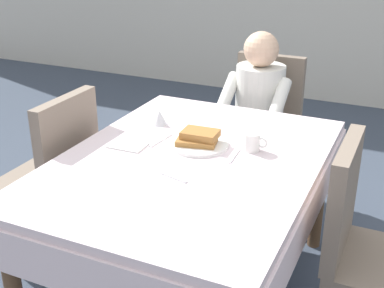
# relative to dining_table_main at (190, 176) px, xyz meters

# --- Properties ---
(dining_table_main) EXTENTS (1.12, 1.52, 0.74)m
(dining_table_main) POSITION_rel_dining_table_main_xyz_m (0.00, 0.00, 0.00)
(dining_table_main) COLOR silver
(dining_table_main) RESTS_ON ground
(chair_diner) EXTENTS (0.44, 0.45, 0.93)m
(chair_diner) POSITION_rel_dining_table_main_xyz_m (-0.01, 1.17, -0.12)
(chair_diner) COLOR #7A6B5B
(chair_diner) RESTS_ON ground
(diner_person) EXTENTS (0.40, 0.43, 1.12)m
(diner_person) POSITION_rel_dining_table_main_xyz_m (-0.01, 1.01, 0.02)
(diner_person) COLOR silver
(diner_person) RESTS_ON ground
(chair_right_side) EXTENTS (0.45, 0.44, 0.93)m
(chair_right_side) POSITION_rel_dining_table_main_xyz_m (0.77, 0.00, -0.12)
(chair_right_side) COLOR #7A6B5B
(chair_right_side) RESTS_ON ground
(chair_left_side) EXTENTS (0.45, 0.44, 0.93)m
(chair_left_side) POSITION_rel_dining_table_main_xyz_m (-0.77, 0.00, -0.12)
(chair_left_side) COLOR #7A6B5B
(chair_left_side) RESTS_ON ground
(plate_breakfast) EXTENTS (0.28, 0.28, 0.02)m
(plate_breakfast) POSITION_rel_dining_table_main_xyz_m (-0.02, 0.14, 0.10)
(plate_breakfast) COLOR white
(plate_breakfast) RESTS_ON dining_table_main
(breakfast_stack) EXTENTS (0.20, 0.16, 0.06)m
(breakfast_stack) POSITION_rel_dining_table_main_xyz_m (-0.02, 0.14, 0.13)
(breakfast_stack) COLOR #A36B33
(breakfast_stack) RESTS_ON plate_breakfast
(cup_coffee) EXTENTS (0.11, 0.08, 0.08)m
(cup_coffee) POSITION_rel_dining_table_main_xyz_m (0.22, 0.19, 0.13)
(cup_coffee) COLOR white
(cup_coffee) RESTS_ON dining_table_main
(syrup_pitcher) EXTENTS (0.08, 0.08, 0.07)m
(syrup_pitcher) POSITION_rel_dining_table_main_xyz_m (-0.32, 0.31, 0.13)
(syrup_pitcher) COLOR silver
(syrup_pitcher) RESTS_ON dining_table_main
(fork_left_of_plate) EXTENTS (0.03, 0.18, 0.00)m
(fork_left_of_plate) POSITION_rel_dining_table_main_xyz_m (-0.21, 0.12, 0.09)
(fork_left_of_plate) COLOR silver
(fork_left_of_plate) RESTS_ON dining_table_main
(knife_right_of_plate) EXTENTS (0.03, 0.20, 0.00)m
(knife_right_of_plate) POSITION_rel_dining_table_main_xyz_m (0.17, 0.12, 0.09)
(knife_right_of_plate) COLOR silver
(knife_right_of_plate) RESTS_ON dining_table_main
(spoon_near_edge) EXTENTS (0.15, 0.05, 0.00)m
(spoon_near_edge) POSITION_rel_dining_table_main_xyz_m (0.01, -0.20, 0.09)
(spoon_near_edge) COLOR silver
(spoon_near_edge) RESTS_ON dining_table_main
(napkin_folded) EXTENTS (0.17, 0.13, 0.01)m
(napkin_folded) POSITION_rel_dining_table_main_xyz_m (-0.32, 0.00, 0.09)
(napkin_folded) COLOR white
(napkin_folded) RESTS_ON dining_table_main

